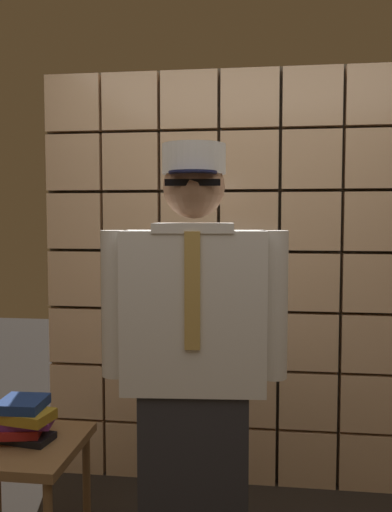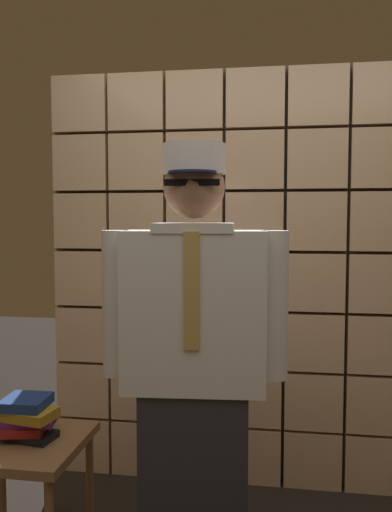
{
  "view_description": "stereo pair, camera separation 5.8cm",
  "coord_description": "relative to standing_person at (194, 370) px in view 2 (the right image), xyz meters",
  "views": [
    {
      "loc": [
        0.1,
        -1.59,
        1.52
      ],
      "look_at": [
        -0.16,
        0.39,
        1.37
      ],
      "focal_mm": 38.03,
      "sensor_mm": 36.0,
      "label": 1
    },
    {
      "loc": [
        0.16,
        -1.58,
        1.52
      ],
      "look_at": [
        -0.16,
        0.39,
        1.37
      ],
      "focal_mm": 38.03,
      "sensor_mm": 36.0,
      "label": 2
    }
  ],
  "objects": [
    {
      "name": "standing_person",
      "position": [
        0.0,
        0.0,
        0.0
      ],
      "size": [
        0.71,
        0.32,
        1.78
      ],
      "rotation": [
        0.0,
        0.0,
        0.09
      ],
      "color": "#28282D",
      "rests_on": "ground"
    },
    {
      "name": "side_table",
      "position": [
        -0.77,
        0.1,
        -0.44
      ],
      "size": [
        0.52,
        0.52,
        0.56
      ],
      "color": "brown",
      "rests_on": "ground"
    },
    {
      "name": "book_stack",
      "position": [
        -0.74,
        0.11,
        -0.27
      ],
      "size": [
        0.26,
        0.22,
        0.18
      ],
      "color": "black",
      "rests_on": "side_table"
    },
    {
      "name": "glass_block_wall",
      "position": [
        0.17,
        1.02,
        0.23
      ],
      "size": [
        2.35,
        0.1,
        2.35
      ],
      "color": "#E0B78C",
      "rests_on": "ground"
    }
  ]
}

